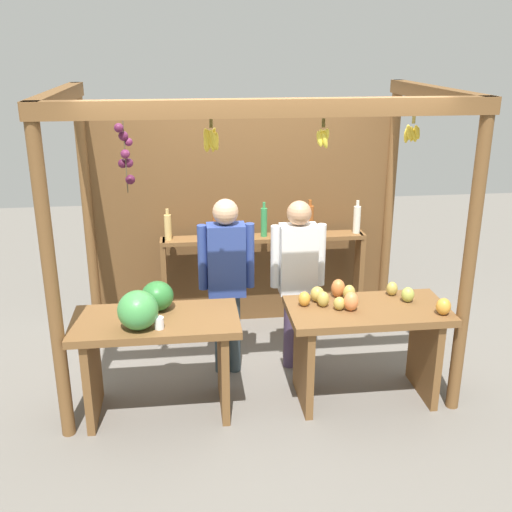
{
  "coord_description": "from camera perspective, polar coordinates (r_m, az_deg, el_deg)",
  "views": [
    {
      "loc": [
        -0.58,
        -4.98,
        2.82
      ],
      "look_at": [
        0.0,
        -0.18,
        1.11
      ],
      "focal_mm": 42.79,
      "sensor_mm": 36.0,
      "label": 1
    }
  ],
  "objects": [
    {
      "name": "fruit_counter_right",
      "position": [
        5.03,
        10.16,
        -6.82
      ],
      "size": [
        1.28,
        0.64,
        0.97
      ],
      "color": "brown",
      "rests_on": "ground"
    },
    {
      "name": "bottle_shelf_unit",
      "position": [
        6.07,
        0.84,
        -0.04
      ],
      "size": [
        2.03,
        0.22,
        1.35
      ],
      "color": "brown",
      "rests_on": "ground"
    },
    {
      "name": "vendor_man",
      "position": [
        5.21,
        -2.78,
        -1.5
      ],
      "size": [
        0.48,
        0.22,
        1.59
      ],
      "rotation": [
        0.0,
        0.0,
        0.07
      ],
      "color": "#34444C",
      "rests_on": "ground"
    },
    {
      "name": "ground_plane",
      "position": [
        5.75,
        -0.22,
        -9.84
      ],
      "size": [
        12.0,
        12.0,
        0.0
      ],
      "primitive_type": "plane",
      "color": "slate",
      "rests_on": "ground"
    },
    {
      "name": "market_stall",
      "position": [
        5.63,
        -0.8,
        5.11
      ],
      "size": [
        3.16,
        1.95,
        2.46
      ],
      "color": "brown",
      "rests_on": "ground"
    },
    {
      "name": "fruit_counter_left",
      "position": [
        4.79,
        -9.53,
        -7.26
      ],
      "size": [
        1.28,
        0.65,
        1.11
      ],
      "color": "brown",
      "rests_on": "ground"
    },
    {
      "name": "vendor_woman",
      "position": [
        5.31,
        3.92,
        -1.4
      ],
      "size": [
        0.48,
        0.21,
        1.55
      ],
      "rotation": [
        0.0,
        0.0,
        0.05
      ],
      "color": "#463754",
      "rests_on": "ground"
    }
  ]
}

